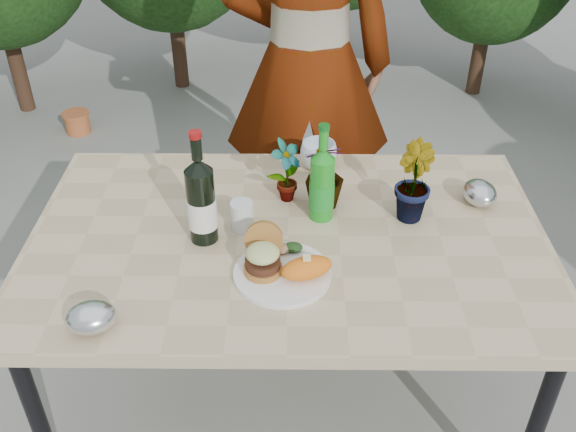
{
  "coord_description": "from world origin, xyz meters",
  "views": [
    {
      "loc": [
        0.01,
        -1.58,
        1.95
      ],
      "look_at": [
        0.0,
        -0.08,
        0.88
      ],
      "focal_mm": 40.0,
      "sensor_mm": 36.0,
      "label": 1
    }
  ],
  "objects_px": {
    "dinner_plate": "(282,274)",
    "person": "(307,66)",
    "patio_table": "(288,250)",
    "wine_bottle": "(201,202)"
  },
  "relations": [
    {
      "from": "dinner_plate",
      "to": "patio_table",
      "type": "bearing_deg",
      "value": 85.56
    },
    {
      "from": "patio_table",
      "to": "dinner_plate",
      "type": "relative_size",
      "value": 5.71
    },
    {
      "from": "dinner_plate",
      "to": "wine_bottle",
      "type": "height_order",
      "value": "wine_bottle"
    },
    {
      "from": "wine_bottle",
      "to": "person",
      "type": "height_order",
      "value": "person"
    },
    {
      "from": "patio_table",
      "to": "wine_bottle",
      "type": "bearing_deg",
      "value": -176.11
    },
    {
      "from": "wine_bottle",
      "to": "person",
      "type": "bearing_deg",
      "value": 68.1
    },
    {
      "from": "dinner_plate",
      "to": "person",
      "type": "xyz_separation_m",
      "value": [
        0.08,
        1.02,
        0.2
      ]
    },
    {
      "from": "dinner_plate",
      "to": "person",
      "type": "relative_size",
      "value": 0.15
    },
    {
      "from": "patio_table",
      "to": "wine_bottle",
      "type": "relative_size",
      "value": 4.36
    },
    {
      "from": "wine_bottle",
      "to": "dinner_plate",
      "type": "bearing_deg",
      "value": -36.65
    }
  ]
}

